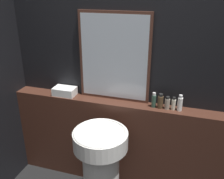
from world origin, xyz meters
TOP-DOWN VIEW (x-y plane):
  - wall_back at (0.00, 1.64)m, footprint 8.00×0.06m
  - vanity_counter at (0.00, 1.52)m, footprint 2.27×0.17m
  - pedestal_sink at (-0.07, 1.10)m, footprint 0.47×0.47m
  - mirror at (-0.09, 1.59)m, footprint 0.69×0.03m
  - towel_stack at (-0.60, 1.52)m, footprint 0.23×0.15m
  - shampoo_bottle at (0.31, 1.52)m, footprint 0.04×0.04m
  - conditioner_bottle at (0.37, 1.52)m, footprint 0.05×0.05m
  - lotion_bottle at (0.43, 1.52)m, footprint 0.05×0.05m
  - body_wash_bottle at (0.49, 1.52)m, footprint 0.04×0.04m
  - hand_soap_bottle at (0.55, 1.52)m, footprint 0.04×0.04m

SIDE VIEW (x-z plane):
  - vanity_counter at x=0.00m, z-range 0.00..0.96m
  - pedestal_sink at x=-0.07m, z-range 0.07..0.94m
  - towel_stack at x=-0.60m, z-range 0.96..1.04m
  - lotion_bottle at x=0.43m, z-range 0.95..1.08m
  - body_wash_bottle at x=0.49m, z-range 0.95..1.08m
  - conditioner_bottle at x=0.37m, z-range 0.95..1.09m
  - shampoo_bottle at x=0.31m, z-range 0.95..1.10m
  - hand_soap_bottle at x=0.55m, z-range 0.95..1.10m
  - wall_back at x=0.00m, z-range 0.00..2.50m
  - mirror at x=-0.09m, z-range 0.96..1.80m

